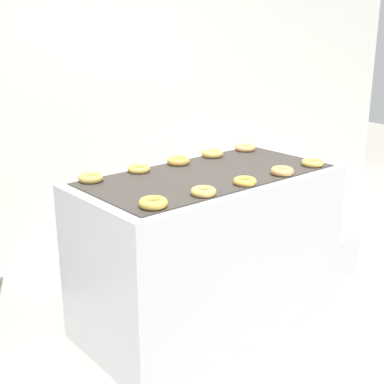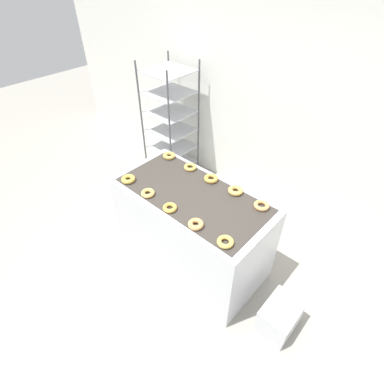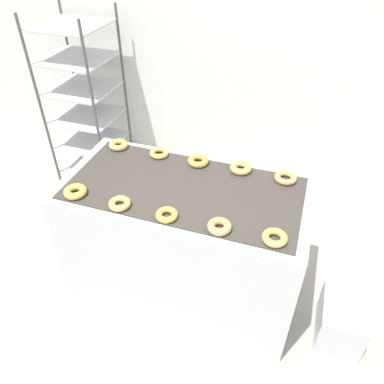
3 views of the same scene
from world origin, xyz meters
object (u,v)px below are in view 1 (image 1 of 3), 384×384
glaze_bin (325,252)px  donut_far_rightmost (245,148)px  donut_near_rightmost (313,163)px  donut_far_center (179,161)px  donut_far_left (139,169)px  donut_near_right (282,171)px  donut_far_leftmost (91,178)px  fryer_machine (208,249)px  donut_near_leftmost (153,203)px  donut_near_center (245,181)px  donut_near_left (203,191)px  donut_far_right (212,153)px

glaze_bin → donut_far_rightmost: (-0.53, 0.33, 0.81)m
donut_near_rightmost → donut_far_center: bearing=137.0°
donut_far_left → donut_far_rightmost: size_ratio=0.95×
donut_far_left → donut_near_right: bearing=-44.4°
donut_far_left → donut_far_leftmost: bearing=179.4°
fryer_machine → donut_near_right: (0.30, -0.29, 0.49)m
donut_near_leftmost → donut_near_center: bearing=-1.3°
donut_near_left → donut_near_right: size_ratio=0.97×
glaze_bin → donut_near_left: size_ratio=2.90×
donut_near_rightmost → donut_far_center: donut_far_center is taller
donut_far_rightmost → donut_near_leftmost: bearing=-154.9°
fryer_machine → donut_far_right: bearing=45.0°
donut_near_left → donut_far_center: size_ratio=0.91×
donut_near_right → glaze_bin: bearing=16.0°
donut_far_left → donut_far_right: bearing=-0.0°
donut_near_right → donut_near_center: bearing=-179.9°
fryer_machine → donut_far_leftmost: (-0.60, 0.29, 0.49)m
glaze_bin → donut_far_left: donut_far_left is taller
donut_near_center → donut_far_leftmost: 0.84m
donut_far_center → donut_far_right: (0.29, 0.01, 0.00)m
donut_near_left → donut_near_rightmost: same height
donut_far_left → donut_far_right: donut_far_right is taller
donut_near_rightmost → donut_far_leftmost: (-1.20, 0.57, 0.00)m
donut_far_leftmost → donut_far_rightmost: bearing=-0.8°
donut_far_right → donut_far_center: bearing=-178.1°
donut_near_leftmost → donut_near_left: size_ratio=1.07×
donut_far_leftmost → donut_far_center: size_ratio=0.97×
donut_near_leftmost → donut_near_right: size_ratio=1.05×
glaze_bin → donut_near_right: 1.17m
donut_near_right → donut_far_rightmost: donut_near_right is taller
glaze_bin → donut_near_rightmost: 0.98m
fryer_machine → donut_near_center: donut_near_center is taller
glaze_bin → donut_near_right: (-0.81, -0.23, 0.81)m
donut_far_left → donut_near_rightmost: bearing=-32.5°
glaze_bin → donut_far_rightmost: size_ratio=2.67×
donut_near_leftmost → donut_far_right: same height
donut_near_right → donut_near_rightmost: donut_near_right is taller
donut_far_leftmost → donut_near_left: bearing=-62.0°
donut_far_rightmost → donut_near_center: bearing=-135.6°
donut_near_left → donut_far_right: 0.82m
donut_near_rightmost → donut_far_leftmost: donut_far_leftmost is taller
glaze_bin → donut_near_right: size_ratio=2.83×
donut_far_left → donut_near_left: bearing=-90.6°
donut_far_leftmost → donut_far_left: 0.31m
donut_near_center → donut_near_rightmost: 0.60m
donut_far_left → donut_far_center: size_ratio=0.94×
donut_far_center → donut_near_right: bearing=-62.1°
donut_near_center → donut_far_right: 0.64m
donut_near_left → donut_far_center: 0.64m
fryer_machine → glaze_bin: bearing=-2.8°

